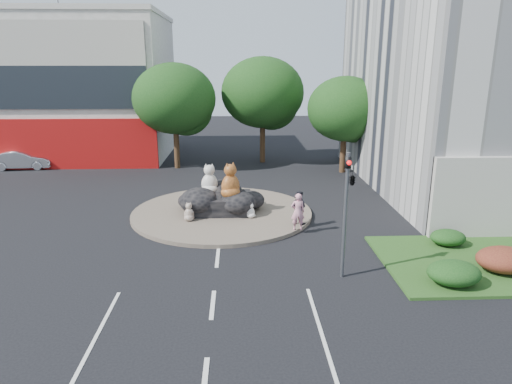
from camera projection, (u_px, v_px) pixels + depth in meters
ground at (213, 305)px, 15.96m from camera, size 120.00×120.00×0.00m
roundabout_island at (222, 212)px, 25.55m from camera, size 10.00×10.00×0.20m
rock_plinth at (222, 203)px, 25.40m from camera, size 3.20×2.60×0.90m
shophouse_block at (24, 87)px, 40.46m from camera, size 25.20×12.30×17.40m
grass_verge at (501, 262)px, 19.27m from camera, size 10.00×6.00×0.12m
tree_left at (175, 102)px, 35.61m from camera, size 6.46×6.46×8.27m
tree_mid at (263, 96)px, 37.71m from camera, size 6.84×6.84×8.76m
tree_right at (346, 112)px, 34.34m from camera, size 5.70×5.70×7.30m
hedge_near_green at (454, 273)px, 17.10m from camera, size 2.00×1.60×0.90m
hedge_red at (504, 260)px, 18.14m from camera, size 2.20×1.76×0.99m
hedge_back_green at (448, 237)px, 20.83m from camera, size 1.60×1.28×0.72m
traffic_light at (349, 189)px, 17.09m from camera, size 0.44×1.24×5.00m
street_lamp at (474, 138)px, 22.89m from camera, size 2.34×0.22×8.06m
cat_white at (209, 179)px, 25.28m from camera, size 1.07×0.93×1.76m
cat_tabby at (230, 180)px, 24.54m from camera, size 1.56×1.52×1.98m
kitten_calico at (189, 211)px, 23.84m from camera, size 0.68×0.62×1.00m
kitten_white at (251, 210)px, 24.31m from camera, size 0.62×0.58×0.83m
pedestrian_pink at (298, 212)px, 22.38m from camera, size 0.70×0.47×1.87m
pedestrian_dark at (299, 207)px, 23.29m from camera, size 1.06×1.01×1.73m
parked_car at (23, 160)px, 36.39m from camera, size 4.68×1.99×1.50m
litter_bin at (444, 272)px, 17.45m from camera, size 0.62×0.62×0.68m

